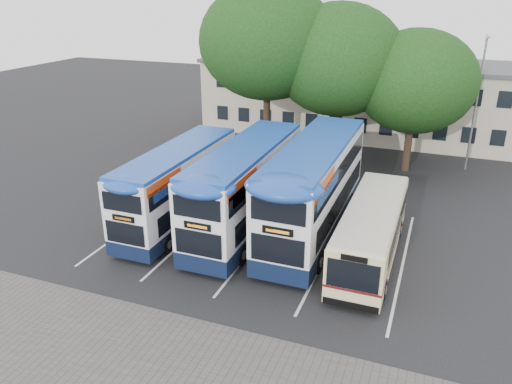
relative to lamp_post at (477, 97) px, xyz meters
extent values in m
plane|color=black|center=(-6.00, -19.97, -5.08)|extent=(120.00, 120.00, 0.00)
cube|color=silver|center=(-16.75, -14.97, -5.08)|extent=(0.12, 11.00, 0.01)
cube|color=silver|center=(-13.25, -14.97, -5.08)|extent=(0.12, 11.00, 0.01)
cube|color=silver|center=(-9.75, -14.97, -5.08)|extent=(0.12, 11.00, 0.01)
cube|color=silver|center=(-6.25, -14.97, -5.08)|extent=(0.12, 11.00, 0.01)
cube|color=silver|center=(-2.75, -14.97, -5.08)|extent=(0.12, 11.00, 0.01)
cube|color=#BBAB96|center=(-6.00, 7.03, -2.08)|extent=(32.00, 8.00, 6.00)
cube|color=#4C4C4F|center=(-6.00, 7.03, 0.97)|extent=(32.40, 8.40, 0.30)
cube|color=black|center=(-6.00, 3.01, -3.38)|extent=(30.00, 0.06, 1.20)
cube|color=black|center=(-6.00, 3.01, -0.58)|extent=(30.00, 0.06, 1.20)
cylinder|color=gray|center=(0.00, 0.03, -0.58)|extent=(0.14, 0.14, 9.00)
cube|color=gray|center=(0.00, 0.03, 3.92)|extent=(0.12, 0.80, 0.12)
cube|color=gray|center=(0.00, -0.37, 3.87)|extent=(0.25, 0.50, 0.12)
cylinder|color=black|center=(-13.79, -2.88, -1.98)|extent=(0.50, 0.50, 6.22)
ellipsoid|color=black|center=(-13.79, -2.88, 3.37)|extent=(9.31, 9.31, 7.92)
cylinder|color=black|center=(-9.02, -1.96, -2.39)|extent=(0.50, 0.50, 5.40)
ellipsoid|color=black|center=(-9.02, -1.96, 2.26)|extent=(8.82, 8.82, 7.50)
cylinder|color=black|center=(-3.94, -1.55, -2.82)|extent=(0.50, 0.50, 4.52)
ellipsoid|color=black|center=(-3.94, -1.55, 1.07)|extent=(7.95, 7.95, 6.76)
cube|color=#0F1A37|center=(-14.52, -14.56, -4.43)|extent=(2.35, 9.85, 0.75)
cube|color=white|center=(-14.52, -14.56, -2.60)|extent=(2.35, 9.85, 2.91)
cube|color=#1C47AA|center=(-14.52, -14.56, -1.10)|extent=(2.30, 9.66, 0.28)
cube|color=black|center=(-14.52, -14.28, -3.40)|extent=(2.39, 8.73, 0.94)
cube|color=black|center=(-14.52, -14.56, -1.94)|extent=(2.39, 9.29, 0.84)
cube|color=#DA4512|center=(-13.34, -17.80, -1.43)|extent=(0.02, 3.00, 0.52)
cube|color=black|center=(-14.52, -19.52, -2.69)|extent=(1.13, 0.06, 0.28)
cylinder|color=black|center=(-15.58, -11.70, -4.62)|extent=(0.28, 0.94, 0.94)
cylinder|color=black|center=(-13.46, -11.70, -4.62)|extent=(0.28, 0.94, 0.94)
cylinder|color=black|center=(-15.58, -17.80, -4.62)|extent=(0.28, 0.94, 0.94)
cylinder|color=black|center=(-13.46, -17.80, -4.62)|extent=(0.28, 0.94, 0.94)
cube|color=#0F1A37|center=(-10.88, -14.02, -4.36)|extent=(2.57, 10.80, 0.82)
cube|color=white|center=(-10.88, -14.02, -2.36)|extent=(2.57, 10.80, 3.19)
cube|color=#1C47AA|center=(-10.88, -14.02, -0.71)|extent=(2.52, 10.59, 0.31)
cube|color=black|center=(-10.88, -13.71, -3.23)|extent=(2.61, 9.57, 1.03)
cube|color=black|center=(-10.88, -14.02, -1.64)|extent=(2.61, 10.19, 0.93)
cube|color=#DA4512|center=(-9.59, -17.56, -1.07)|extent=(0.02, 3.29, 0.57)
cube|color=black|center=(-10.88, -19.45, -2.46)|extent=(1.23, 0.06, 0.31)
cylinder|color=black|center=(-12.05, -10.88, -4.57)|extent=(0.31, 1.03, 1.03)
cylinder|color=black|center=(-9.72, -10.88, -4.57)|extent=(0.31, 1.03, 1.03)
cylinder|color=black|center=(-12.05, -17.56, -4.57)|extent=(0.31, 1.03, 1.03)
cylinder|color=black|center=(-9.72, -17.56, -4.57)|extent=(0.31, 1.03, 1.03)
cube|color=#B40C28|center=(-9.58, -12.73, -1.64)|extent=(0.02, 4.12, 0.87)
cube|color=#0F1A37|center=(-7.51, -13.23, -4.32)|extent=(2.73, 11.46, 0.87)
cube|color=white|center=(-7.51, -13.23, -2.19)|extent=(2.73, 11.46, 3.38)
cube|color=#1C47AA|center=(-7.51, -13.23, -0.45)|extent=(2.67, 11.23, 0.33)
cube|color=black|center=(-7.51, -12.90, -3.12)|extent=(2.77, 10.15, 1.09)
cube|color=black|center=(-7.51, -13.23, -1.43)|extent=(2.77, 10.80, 0.98)
cube|color=#DA4512|center=(-6.14, -16.99, -0.83)|extent=(0.02, 3.49, 0.60)
cube|color=black|center=(-7.51, -18.98, -2.30)|extent=(1.31, 0.06, 0.33)
cylinder|color=black|center=(-8.74, -9.90, -4.54)|extent=(0.33, 1.09, 1.09)
cylinder|color=black|center=(-6.28, -9.90, -4.54)|extent=(0.33, 1.09, 1.09)
cylinder|color=black|center=(-8.74, -16.99, -4.54)|extent=(0.33, 1.09, 1.09)
cylinder|color=black|center=(-6.28, -16.99, -4.54)|extent=(0.33, 1.09, 1.09)
cube|color=beige|center=(-4.31, -14.96, -3.65)|extent=(2.28, 9.12, 2.32)
cube|color=beige|center=(-4.31, -14.96, -2.44)|extent=(2.19, 8.75, 0.18)
cube|color=black|center=(-4.31, -14.50, -3.26)|extent=(2.32, 7.29, 0.82)
cube|color=#571112|center=(-4.31, -14.96, -4.04)|extent=(2.31, 9.14, 0.11)
cube|color=black|center=(-4.31, -19.54, -3.35)|extent=(2.01, 0.06, 1.19)
cylinder|color=black|center=(-5.34, -18.06, -4.63)|extent=(0.27, 0.91, 0.91)
cylinder|color=black|center=(-3.28, -18.06, -4.63)|extent=(0.27, 0.91, 0.91)
cylinder|color=black|center=(-5.34, -12.22, -4.63)|extent=(0.27, 0.91, 0.91)
cylinder|color=black|center=(-3.28, -12.22, -4.63)|extent=(0.27, 0.91, 0.91)
camera|label=1|loc=(-1.92, -36.00, 6.76)|focal=35.00mm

